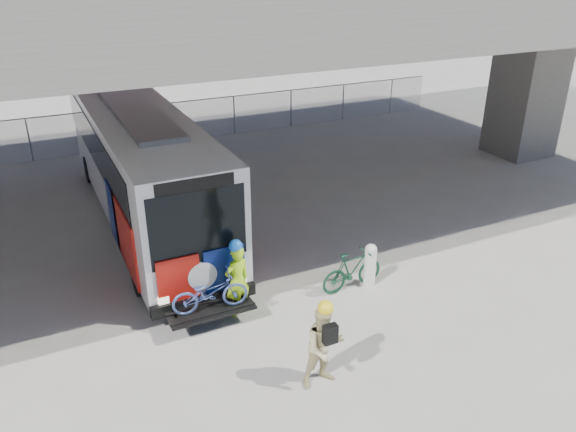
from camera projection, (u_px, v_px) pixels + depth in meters
ground at (254, 264)px, 15.64m from camera, size 160.00×160.00×0.00m
bus at (140, 157)px, 17.49m from camera, size 2.67×12.94×3.69m
overpass at (195, 4)px, 16.13m from camera, size 40.00×16.00×7.95m
chainlink_fence at (149, 114)px, 24.82m from camera, size 30.00×0.06×30.00m
bollard at (370, 263)px, 14.42m from camera, size 0.31×0.31×1.19m
cyclist_hivis at (237, 279)px, 13.12m from camera, size 0.75×0.59×1.99m
cyclist_tan at (324, 345)px, 10.96m from camera, size 0.87×0.68×1.94m
bike_parked at (352, 270)px, 14.30m from camera, size 1.80×0.60×1.07m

